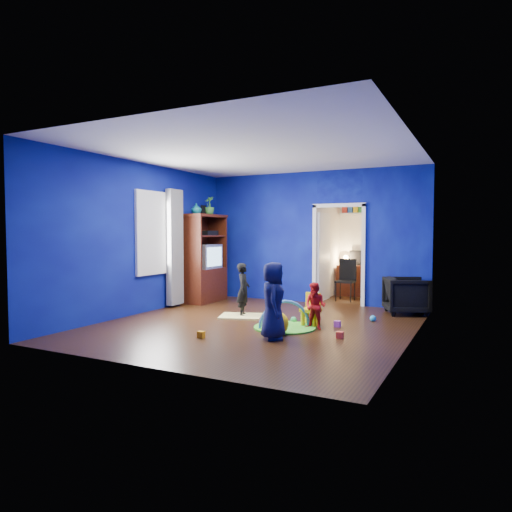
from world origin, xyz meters
The scene contains 33 objects.
floor centered at (0.00, 0.00, 0.00)m, with size 5.00×5.50×0.01m, color black.
ceiling centered at (0.00, 0.00, 2.90)m, with size 5.00×5.50×0.01m, color white.
wall_back centered at (0.00, 2.75, 1.45)m, with size 5.00×0.02×2.90m, color #090A67.
wall_front centered at (0.00, -2.75, 1.45)m, with size 5.00×0.02×2.90m, color #090A67.
wall_left centered at (-2.50, 0.00, 1.45)m, with size 0.02×5.50×2.90m, color #090A67.
wall_right centered at (2.50, 0.00, 1.45)m, with size 0.02×5.50×2.90m, color #090A67.
alcove centered at (0.60, 3.62, 1.25)m, with size 1.00×1.75×2.50m, color silver, non-canonical shape.
armchair centered at (2.10, 2.20, 0.35)m, with size 0.76×0.78×0.71m, color black.
child_black centered at (-0.58, 0.60, 0.50)m, with size 0.36×0.24×0.99m, color black.
child_navy centered at (0.67, -0.81, 0.57)m, with size 0.55×0.36×1.13m, color #0E1735.
toddler_red centered at (1.00, 0.09, 0.38)m, with size 0.37×0.29×0.76m, color #B6131B.
vase centered at (-2.22, 1.48, 2.08)m, with size 0.22×0.22×0.23m, color #0D526A.
potted_plant centered at (-2.22, 2.00, 2.17)m, with size 0.24×0.24×0.42m, color #3C8F34.
tv_armoire centered at (-2.22, 1.78, 0.98)m, with size 0.58×1.14×1.96m, color #380E09.
crt_tv centered at (-2.18, 1.78, 1.02)m, with size 0.46×0.70×0.54m, color silver.
yellow_blanket centered at (-0.58, 0.50, 0.01)m, with size 0.75×0.60×0.03m, color #F2E07A.
hopper_ball centered at (0.62, -0.56, 0.18)m, with size 0.36×0.36×0.36m, color yellow.
kid_chair centered at (0.85, 0.29, 0.25)m, with size 0.28×0.28×0.50m, color yellow.
play_mat centered at (0.53, -0.05, 0.01)m, with size 1.01×1.01×0.03m, color green.
toy_arch centered at (0.53, -0.05, 0.02)m, with size 0.90×0.90×0.05m, color #3F8CD8.
window_left centered at (-2.48, 0.35, 1.55)m, with size 0.03×0.95×1.55m, color white.
curtain centered at (-2.37, 0.90, 1.25)m, with size 0.14×0.42×2.40m, color slate.
doorway centered at (0.60, 2.75, 1.05)m, with size 1.16×0.10×2.10m, color white.
study_desk centered at (0.60, 4.26, 0.38)m, with size 0.88×0.44×0.75m, color #3D140A.
desk_monitor centered at (0.60, 4.38, 0.95)m, with size 0.40×0.05×0.32m, color black.
desk_lamp centered at (0.32, 4.32, 0.93)m, with size 0.14×0.14×0.14m, color #FFD88C.
folding_chair centered at (0.60, 3.30, 0.46)m, with size 0.40×0.40×0.92m, color black.
book_shelf centered at (0.60, 4.37, 2.02)m, with size 0.88×0.24×0.04m, color white.
toy_0 centered at (1.54, -0.33, 0.05)m, with size 0.10×0.08×0.10m, color #EE3B27.
toy_1 centered at (1.69, 1.18, 0.06)m, with size 0.11×0.11×0.11m, color #279CDD.
toy_2 centered at (-0.30, -1.24, 0.05)m, with size 0.10×0.08×0.10m, color orange.
toy_3 centered at (0.49, 0.44, 0.06)m, with size 0.11×0.11×0.11m, color green.
toy_4 centered at (1.27, 0.44, 0.05)m, with size 0.10×0.08×0.10m, color #DE53D8.
Camera 1 is at (3.43, -6.82, 1.57)m, focal length 32.00 mm.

